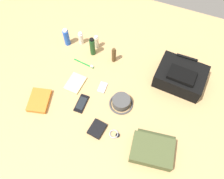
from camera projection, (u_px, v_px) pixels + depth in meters
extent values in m
cube|color=tan|center=(112.00, 93.00, 1.72)|extent=(2.64, 2.02, 0.02)
cube|color=black|center=(180.00, 76.00, 1.69)|extent=(0.34, 0.27, 0.13)
cube|color=black|center=(182.00, 75.00, 1.61)|extent=(0.19, 0.12, 0.03)
cylinder|color=black|center=(187.00, 57.00, 1.68)|extent=(0.15, 0.02, 0.02)
cube|color=#47512D|center=(152.00, 151.00, 1.47)|extent=(0.28, 0.22, 0.07)
cube|color=#394124|center=(156.00, 137.00, 1.54)|extent=(0.25, 0.10, 0.01)
cylinder|color=#444444|center=(121.00, 102.00, 1.63)|extent=(0.12, 0.12, 0.06)
torus|color=#444444|center=(121.00, 104.00, 1.65)|extent=(0.16, 0.16, 0.01)
cylinder|color=blue|center=(67.00, 38.00, 1.86)|extent=(0.04, 0.04, 0.14)
cylinder|color=silver|center=(65.00, 30.00, 1.79)|extent=(0.03, 0.03, 0.01)
cylinder|color=white|center=(81.00, 39.00, 1.88)|extent=(0.04, 0.04, 0.10)
cylinder|color=silver|center=(80.00, 34.00, 1.83)|extent=(0.03, 0.03, 0.01)
cylinder|color=#19471E|center=(92.00, 47.00, 1.81)|extent=(0.04, 0.04, 0.15)
cylinder|color=black|center=(92.00, 40.00, 1.73)|extent=(0.03, 0.03, 0.01)
cylinder|color=beige|center=(97.00, 42.00, 1.86)|extent=(0.03, 0.03, 0.11)
cylinder|color=silver|center=(96.00, 37.00, 1.80)|extent=(0.03, 0.03, 0.01)
cylinder|color=#473319|center=(114.00, 56.00, 1.79)|extent=(0.03, 0.03, 0.12)
cylinder|color=#473319|center=(114.00, 50.00, 1.73)|extent=(0.02, 0.02, 0.01)
cube|color=orange|center=(39.00, 101.00, 1.66)|extent=(0.17, 0.20, 0.03)
cube|color=white|center=(39.00, 101.00, 1.66)|extent=(0.16, 0.19, 0.02)
cube|color=black|center=(82.00, 103.00, 1.65)|extent=(0.06, 0.14, 0.01)
cube|color=black|center=(81.00, 103.00, 1.65)|extent=(0.05, 0.10, 0.00)
cube|color=#B7B7BC|center=(102.00, 87.00, 1.72)|extent=(0.06, 0.09, 0.01)
cylinder|color=silver|center=(102.00, 89.00, 1.71)|extent=(0.03, 0.03, 0.00)
torus|color=#99999E|center=(114.00, 134.00, 1.55)|extent=(0.06, 0.06, 0.01)
cylinder|color=black|center=(118.00, 135.00, 1.54)|extent=(0.03, 0.03, 0.01)
cylinder|color=#198C33|center=(84.00, 63.00, 1.82)|extent=(0.17, 0.03, 0.01)
cube|color=white|center=(92.00, 66.00, 1.79)|extent=(0.02, 0.01, 0.01)
cube|color=black|center=(97.00, 129.00, 1.56)|extent=(0.10, 0.12, 0.02)
cube|color=beige|center=(75.00, 83.00, 1.73)|extent=(0.12, 0.16, 0.02)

